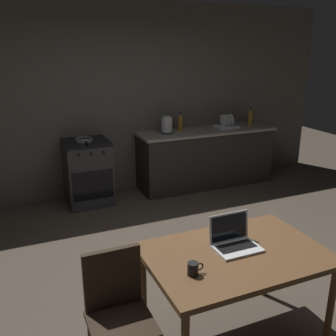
{
  "coord_description": "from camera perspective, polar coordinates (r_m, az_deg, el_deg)",
  "views": [
    {
      "loc": [
        -1.48,
        -2.73,
        2.12
      ],
      "look_at": [
        0.04,
        0.78,
        0.89
      ],
      "focal_mm": 40.96,
      "sensor_mm": 36.0,
      "label": 1
    }
  ],
  "objects": [
    {
      "name": "dish_rack",
      "position": [
        6.09,
        8.73,
        6.41
      ],
      "size": [
        0.34,
        0.26,
        0.21
      ],
      "color": "silver",
      "rests_on": "kitchen_counter"
    },
    {
      "name": "electric_kettle",
      "position": [
        5.61,
        -0.14,
        6.42
      ],
      "size": [
        0.19,
        0.17,
        0.26
      ],
      "color": "black",
      "rests_on": "kitchen_counter"
    },
    {
      "name": "coffee_mug",
      "position": [
        2.48,
        3.79,
        -14.73
      ],
      "size": [
        0.11,
        0.07,
        0.09
      ],
      "color": "black",
      "rests_on": "dining_table"
    },
    {
      "name": "laptop",
      "position": [
        2.81,
        9.86,
        -10.7
      ],
      "size": [
        0.32,
        0.25,
        0.23
      ],
      "rotation": [
        0.0,
        0.0,
        0.19
      ],
      "color": "silver",
      "rests_on": "dining_table"
    },
    {
      "name": "ground_plane",
      "position": [
        3.77,
        4.38,
        -16.51
      ],
      "size": [
        12.0,
        12.0,
        0.0
      ],
      "primitive_type": "plane",
      "color": "#473D33"
    },
    {
      "name": "back_wall",
      "position": [
        5.74,
        -5.15,
        10.12
      ],
      "size": [
        6.4,
        0.1,
        2.72
      ],
      "primitive_type": "cube",
      "color": "#54504B",
      "rests_on": "ground_plane"
    },
    {
      "name": "frying_pan",
      "position": [
        5.25,
        -12.37,
        4.12
      ],
      "size": [
        0.23,
        0.4,
        0.05
      ],
      "color": "gray",
      "rests_on": "stove_oven"
    },
    {
      "name": "chair",
      "position": [
        2.64,
        -7.47,
        -20.09
      ],
      "size": [
        0.4,
        0.4,
        0.89
      ],
      "rotation": [
        0.0,
        0.0,
        -0.04
      ],
      "color": "#2D2116",
      "rests_on": "ground_plane"
    },
    {
      "name": "bottle_b",
      "position": [
        5.78,
        1.85,
        6.84
      ],
      "size": [
        0.08,
        0.08,
        0.28
      ],
      "color": "#8C601E",
      "rests_on": "kitchen_counter"
    },
    {
      "name": "kitchen_counter",
      "position": [
        6.02,
        5.58,
        1.61
      ],
      "size": [
        2.16,
        0.64,
        0.89
      ],
      "color": "#282623",
      "rests_on": "ground_plane"
    },
    {
      "name": "stove_oven",
      "position": [
        5.41,
        -11.84,
        -0.63
      ],
      "size": [
        0.6,
        0.62,
        0.89
      ],
      "color": "#2D2D30",
      "rests_on": "ground_plane"
    },
    {
      "name": "bottle",
      "position": [
        6.25,
        12.14,
        7.38
      ],
      "size": [
        0.07,
        0.07,
        0.3
      ],
      "color": "#8C601E",
      "rests_on": "kitchen_counter"
    },
    {
      "name": "dining_table",
      "position": [
        2.81,
        10.06,
        -13.56
      ],
      "size": [
        1.25,
        0.84,
        0.75
      ],
      "color": "brown",
      "rests_on": "ground_plane"
    }
  ]
}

